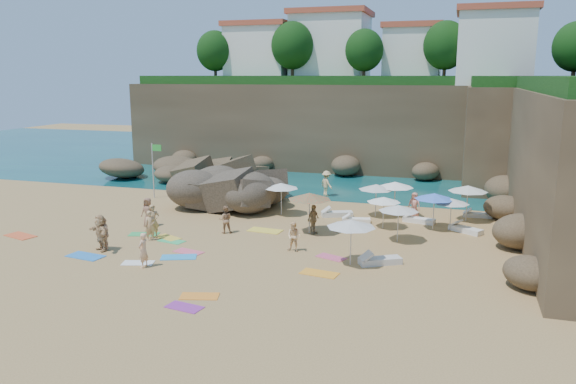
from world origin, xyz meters
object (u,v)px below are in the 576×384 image
(rock_outcrop, at_px, (235,204))
(lounger_0, at_px, (356,220))
(person_stand_4, at_px, (414,205))
(person_stand_3, at_px, (313,219))
(person_stand_0, at_px, (150,226))
(parasol_2, at_px, (452,201))
(person_stand_1, at_px, (225,220))
(flag_pole, at_px, (154,163))
(person_stand_6, at_px, (143,250))
(person_stand_2, at_px, (327,183))
(person_stand_5, at_px, (237,181))
(parasol_0, at_px, (395,185))
(parasol_1, at_px, (281,186))

(rock_outcrop, relative_size, lounger_0, 4.24)
(person_stand_4, bearing_deg, rock_outcrop, -164.65)
(person_stand_3, bearing_deg, person_stand_0, 136.72)
(parasol_2, distance_m, lounger_0, 5.77)
(parasol_2, xyz_separation_m, lounger_0, (-5.53, 0.19, -1.62))
(person_stand_1, bearing_deg, person_stand_0, 15.75)
(flag_pole, bearing_deg, person_stand_6, -61.96)
(parasol_2, distance_m, person_stand_2, 11.57)
(parasol_2, relative_size, person_stand_3, 1.21)
(person_stand_5, bearing_deg, person_stand_1, -70.98)
(person_stand_4, height_order, person_stand_5, person_stand_5)
(parasol_0, height_order, parasol_2, parasol_0)
(person_stand_6, bearing_deg, parasol_0, 146.41)
(person_stand_0, bearing_deg, person_stand_5, 46.21)
(parasol_0, relative_size, person_stand_1, 1.48)
(person_stand_3, bearing_deg, person_stand_4, -22.53)
(flag_pole, relative_size, person_stand_5, 2.15)
(parasol_1, relative_size, person_stand_4, 1.36)
(flag_pole, height_order, person_stand_6, flag_pole)
(person_stand_6, bearing_deg, parasol_2, 131.78)
(parasol_1, relative_size, person_stand_1, 1.39)
(rock_outcrop, xyz_separation_m, lounger_0, (8.96, -2.35, 0.13))
(person_stand_5, bearing_deg, person_stand_3, -46.87)
(person_stand_3, bearing_deg, person_stand_2, 30.11)
(parasol_0, xyz_separation_m, lounger_0, (-2.02, -2.44, -1.89))
(person_stand_1, bearing_deg, parasol_0, -163.29)
(person_stand_3, bearing_deg, lounger_0, -10.19)
(parasol_2, relative_size, person_stand_1, 1.28)
(person_stand_0, relative_size, person_stand_6, 0.99)
(person_stand_2, bearing_deg, lounger_0, 159.38)
(parasol_0, xyz_separation_m, person_stand_4, (1.25, -0.16, -1.22))
(person_stand_2, bearing_deg, person_stand_6, 118.44)
(parasol_0, bearing_deg, person_stand_4, -7.14)
(flag_pole, bearing_deg, person_stand_0, -61.30)
(flag_pole, relative_size, person_stand_1, 2.55)
(lounger_0, xyz_separation_m, person_stand_6, (-8.08, -11.03, 0.70))
(parasol_0, relative_size, person_stand_3, 1.40)
(flag_pole, height_order, parasol_2, flag_pole)
(lounger_0, height_order, person_stand_4, person_stand_4)
(parasol_1, height_order, person_stand_1, parasol_1)
(parasol_0, height_order, person_stand_1, parasol_0)
(lounger_0, xyz_separation_m, person_stand_2, (-3.52, 6.98, 0.82))
(parasol_0, distance_m, lounger_0, 3.69)
(parasol_2, bearing_deg, person_stand_5, 159.13)
(person_stand_4, distance_m, person_stand_5, 13.96)
(person_stand_5, bearing_deg, person_stand_2, 10.08)
(person_stand_3, distance_m, person_stand_5, 12.23)
(parasol_0, xyz_separation_m, person_stand_6, (-10.10, -13.48, -1.19))
(parasol_2, xyz_separation_m, person_stand_3, (-7.44, -2.95, -0.92))
(parasol_1, height_order, person_stand_4, parasol_1)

